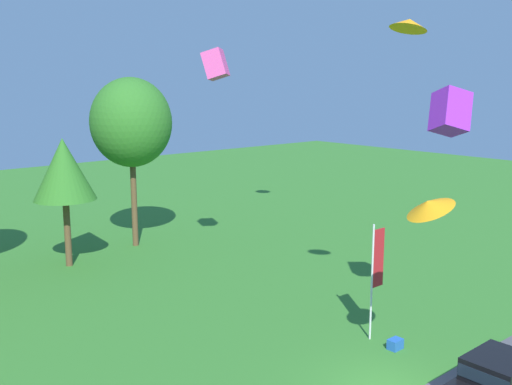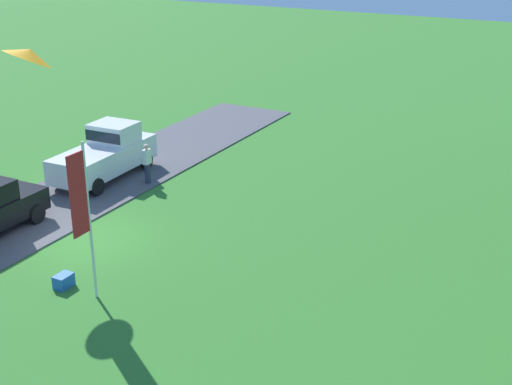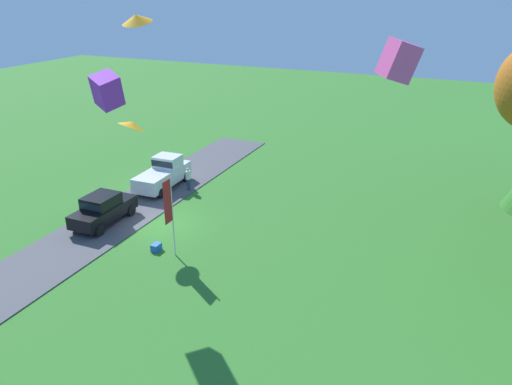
{
  "view_description": "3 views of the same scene",
  "coord_description": "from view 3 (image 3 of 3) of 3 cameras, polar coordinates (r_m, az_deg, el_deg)",
  "views": [
    {
      "loc": [
        -15.24,
        -10.97,
        10.09
      ],
      "look_at": [
        -0.73,
        5.81,
        5.95
      ],
      "focal_mm": 42.0,
      "sensor_mm": 36.0,
      "label": 1
    },
    {
      "loc": [
        16.56,
        15.41,
        10.32
      ],
      "look_at": [
        -0.45,
        6.44,
        2.74
      ],
      "focal_mm": 50.0,
      "sensor_mm": 36.0,
      "label": 2
    },
    {
      "loc": [
        22.52,
        16.52,
        13.48
      ],
      "look_at": [
        0.45,
        6.68,
        3.4
      ],
      "focal_mm": 35.0,
      "sensor_mm": 36.0,
      "label": 3
    }
  ],
  "objects": [
    {
      "name": "kite_delta_high_left",
      "position": [
        24.08,
        -13.51,
        18.76
      ],
      "size": [
        1.42,
        1.37,
        0.68
      ],
      "primitive_type": "cone",
      "rotation": [
        0.25,
        0.0,
        1.56
      ],
      "color": "orange"
    },
    {
      "name": "car_pickup_near_entrance",
      "position": [
        36.14,
        -10.5,
        2.23
      ],
      "size": [
        5.06,
        2.18,
        2.14
      ],
      "color": "white",
      "rests_on": "ground"
    },
    {
      "name": "person_beside_suv",
      "position": [
        35.32,
        -7.73,
        1.53
      ],
      "size": [
        0.36,
        0.24,
        1.71
      ],
      "color": "#2D334C",
      "rests_on": "ground"
    },
    {
      "name": "car_sedan_by_flagpole",
      "position": [
        31.45,
        -17.1,
        -1.71
      ],
      "size": [
        4.42,
        1.98,
        1.84
      ],
      "color": "black",
      "rests_on": "ground"
    },
    {
      "name": "kite_box_mid_center",
      "position": [
        24.35,
        -16.66,
        11.11
      ],
      "size": [
        1.8,
        1.63,
        1.94
      ],
      "primitive_type": "cube",
      "rotation": [
        0.28,
        0.3,
        1.21
      ],
      "color": "purple"
    },
    {
      "name": "cooler_box",
      "position": [
        28.0,
        -11.34,
        -6.15
      ],
      "size": [
        0.56,
        0.4,
        0.4
      ],
      "primitive_type": "cube",
      "color": "blue",
      "rests_on": "ground"
    },
    {
      "name": "kite_box_low_drifter",
      "position": [
        19.51,
        16.0,
        14.28
      ],
      "size": [
        1.52,
        1.71,
        1.68
      ],
      "primitive_type": "cube",
      "rotation": [
        0.1,
        0.3,
        2.26
      ],
      "color": "#EA4C9E"
    },
    {
      "name": "kite_delta_near_flag",
      "position": [
        28.8,
        -13.99,
        7.55
      ],
      "size": [
        2.07,
        2.07,
        0.95
      ],
      "primitive_type": "cone",
      "rotation": [
        -0.44,
        0.0,
        1.1
      ],
      "color": "orange"
    },
    {
      "name": "flag_banner",
      "position": [
        25.98,
        -9.88,
        -1.59
      ],
      "size": [
        0.71,
        0.08,
        4.68
      ],
      "color": "silver",
      "rests_on": "ground"
    },
    {
      "name": "ground_plane",
      "position": [
        31.01,
        -11.02,
        -3.57
      ],
      "size": [
        120.0,
        120.0,
        0.0
      ],
      "primitive_type": "plane",
      "color": "#337528"
    },
    {
      "name": "pavement_strip",
      "position": [
        32.62,
        -15.18,
        -2.55
      ],
      "size": [
        36.0,
        4.4,
        0.06
      ],
      "primitive_type": "cube",
      "color": "#4C4C51",
      "rests_on": "ground"
    }
  ]
}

